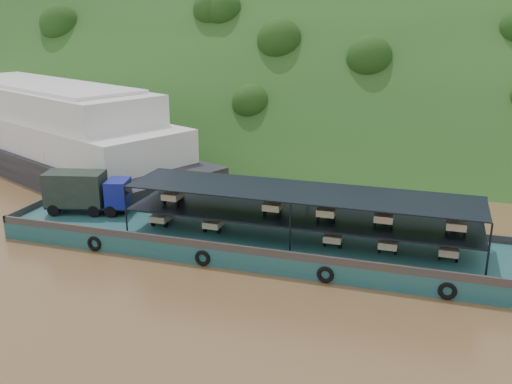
% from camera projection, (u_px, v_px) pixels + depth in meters
% --- Properties ---
extents(ground, '(160.00, 160.00, 0.00)m').
position_uv_depth(ground, '(270.00, 252.00, 39.00)').
color(ground, brown).
rests_on(ground, ground).
extents(hillside, '(140.00, 39.60, 39.60)m').
position_uv_depth(hillside, '(351.00, 143.00, 71.73)').
color(hillside, '#173814').
rests_on(hillside, ground).
extents(cargo_barge, '(35.00, 7.18, 4.54)m').
position_uv_depth(cargo_barge, '(238.00, 233.00, 39.34)').
color(cargo_barge, '#16494F').
rests_on(cargo_barge, ground).
extents(passenger_ferry, '(44.21, 28.29, 8.84)m').
position_uv_depth(passenger_ferry, '(46.00, 130.00, 60.15)').
color(passenger_ferry, black).
rests_on(passenger_ferry, ground).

